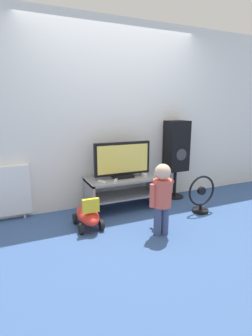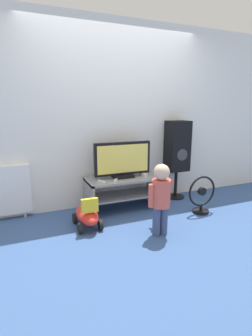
{
  "view_description": "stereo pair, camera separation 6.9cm",
  "coord_description": "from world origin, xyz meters",
  "px_view_note": "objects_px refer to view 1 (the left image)",
  "views": [
    {
      "loc": [
        -1.38,
        -3.0,
        1.42
      ],
      "look_at": [
        0.0,
        0.15,
        0.62
      ],
      "focal_mm": 28.0,
      "sensor_mm": 36.0,
      "label": 1
    },
    {
      "loc": [
        -1.32,
        -3.03,
        1.42
      ],
      "look_at": [
        0.0,
        0.15,
        0.62
      ],
      "focal_mm": 28.0,
      "sensor_mm": 36.0,
      "label": 2
    }
  ],
  "objects_px": {
    "remote_primary": "(102,181)",
    "speaker_tower": "(176,148)",
    "game_console": "(143,174)",
    "floor_fan": "(201,196)",
    "remote_secondary": "(116,180)",
    "child": "(162,193)",
    "ride_on_toy": "(88,215)",
    "radiator": "(3,192)",
    "television": "(123,160)"
  },
  "relations": [
    {
      "from": "ride_on_toy",
      "to": "radiator",
      "type": "height_order",
      "value": "radiator"
    },
    {
      "from": "child",
      "to": "floor_fan",
      "type": "xyz_separation_m",
      "value": [
        0.83,
        0.33,
        -0.25
      ]
    },
    {
      "from": "game_console",
      "to": "remote_secondary",
      "type": "height_order",
      "value": "game_console"
    },
    {
      "from": "television",
      "to": "ride_on_toy",
      "type": "relative_size",
      "value": 1.48
    },
    {
      "from": "speaker_tower",
      "to": "floor_fan",
      "type": "height_order",
      "value": "speaker_tower"
    },
    {
      "from": "remote_primary",
      "to": "ride_on_toy",
      "type": "distance_m",
      "value": 0.5
    },
    {
      "from": "ride_on_toy",
      "to": "speaker_tower",
      "type": "bearing_deg",
      "value": 17.7
    },
    {
      "from": "remote_secondary",
      "to": "speaker_tower",
      "type": "relative_size",
      "value": 0.11
    },
    {
      "from": "speaker_tower",
      "to": "radiator",
      "type": "relative_size",
      "value": 1.73
    },
    {
      "from": "television",
      "to": "radiator",
      "type": "height_order",
      "value": "television"
    },
    {
      "from": "floor_fan",
      "to": "radiator",
      "type": "distance_m",
      "value": 2.6
    },
    {
      "from": "ride_on_toy",
      "to": "radiator",
      "type": "bearing_deg",
      "value": 145.81
    },
    {
      "from": "remote_secondary",
      "to": "speaker_tower",
      "type": "height_order",
      "value": "speaker_tower"
    },
    {
      "from": "remote_secondary",
      "to": "floor_fan",
      "type": "relative_size",
      "value": 0.25
    },
    {
      "from": "remote_primary",
      "to": "ride_on_toy",
      "type": "height_order",
      "value": "remote_primary"
    },
    {
      "from": "television",
      "to": "remote_primary",
      "type": "relative_size",
      "value": 6.11
    },
    {
      "from": "game_console",
      "to": "speaker_tower",
      "type": "relative_size",
      "value": 0.14
    },
    {
      "from": "speaker_tower",
      "to": "radiator",
      "type": "height_order",
      "value": "speaker_tower"
    },
    {
      "from": "television",
      "to": "remote_secondary",
      "type": "height_order",
      "value": "television"
    },
    {
      "from": "game_console",
      "to": "speaker_tower",
      "type": "xyz_separation_m",
      "value": [
        0.65,
        0.15,
        0.32
      ]
    },
    {
      "from": "child",
      "to": "radiator",
      "type": "relative_size",
      "value": 1.17
    },
    {
      "from": "child",
      "to": "speaker_tower",
      "type": "distance_m",
      "value": 1.36
    },
    {
      "from": "remote_secondary",
      "to": "speaker_tower",
      "type": "bearing_deg",
      "value": 12.16
    },
    {
      "from": "floor_fan",
      "to": "ride_on_toy",
      "type": "height_order",
      "value": "floor_fan"
    },
    {
      "from": "remote_primary",
      "to": "speaker_tower",
      "type": "relative_size",
      "value": 0.11
    },
    {
      "from": "speaker_tower",
      "to": "floor_fan",
      "type": "bearing_deg",
      "value": -92.1
    },
    {
      "from": "television",
      "to": "remote_secondary",
      "type": "bearing_deg",
      "value": -139.95
    },
    {
      "from": "game_console",
      "to": "radiator",
      "type": "distance_m",
      "value": 1.87
    },
    {
      "from": "remote_secondary",
      "to": "speaker_tower",
      "type": "distance_m",
      "value": 1.18
    },
    {
      "from": "floor_fan",
      "to": "radiator",
      "type": "xyz_separation_m",
      "value": [
        -2.47,
        0.8,
        0.15
      ]
    },
    {
      "from": "game_console",
      "to": "child",
      "type": "relative_size",
      "value": 0.2
    },
    {
      "from": "remote_secondary",
      "to": "child",
      "type": "xyz_separation_m",
      "value": [
        0.25,
        -0.76,
        0.01
      ]
    },
    {
      "from": "remote_primary",
      "to": "game_console",
      "type": "bearing_deg",
      "value": 6.77
    },
    {
      "from": "television",
      "to": "game_console",
      "type": "distance_m",
      "value": 0.38
    },
    {
      "from": "remote_secondary",
      "to": "radiator",
      "type": "height_order",
      "value": "radiator"
    },
    {
      "from": "remote_primary",
      "to": "child",
      "type": "xyz_separation_m",
      "value": [
        0.44,
        -0.77,
        0.01
      ]
    },
    {
      "from": "child",
      "to": "radiator",
      "type": "distance_m",
      "value": 1.98
    },
    {
      "from": "speaker_tower",
      "to": "floor_fan",
      "type": "distance_m",
      "value": 0.89
    },
    {
      "from": "radiator",
      "to": "floor_fan",
      "type": "bearing_deg",
      "value": -17.85
    },
    {
      "from": "television",
      "to": "floor_fan",
      "type": "distance_m",
      "value": 1.18
    },
    {
      "from": "remote_primary",
      "to": "radiator",
      "type": "relative_size",
      "value": 0.19
    },
    {
      "from": "game_console",
      "to": "speaker_tower",
      "type": "bearing_deg",
      "value": 13.25
    },
    {
      "from": "remote_primary",
      "to": "radiator",
      "type": "distance_m",
      "value": 1.25
    },
    {
      "from": "game_console",
      "to": "floor_fan",
      "type": "distance_m",
      "value": 0.85
    },
    {
      "from": "ride_on_toy",
      "to": "remote_primary",
      "type": "bearing_deg",
      "value": 44.62
    },
    {
      "from": "ride_on_toy",
      "to": "child",
      "type": "bearing_deg",
      "value": -34.78
    },
    {
      "from": "ride_on_toy",
      "to": "remote_secondary",
      "type": "bearing_deg",
      "value": 29.38
    },
    {
      "from": "television",
      "to": "radiator",
      "type": "distance_m",
      "value": 1.59
    },
    {
      "from": "television",
      "to": "radiator",
      "type": "bearing_deg",
      "value": 171.5
    },
    {
      "from": "remote_primary",
      "to": "floor_fan",
      "type": "xyz_separation_m",
      "value": [
        1.28,
        -0.45,
        -0.24
      ]
    }
  ]
}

